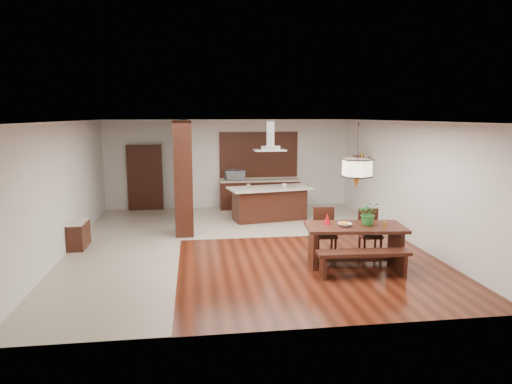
{
  "coord_description": "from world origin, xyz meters",
  "views": [
    {
      "loc": [
        -1.14,
        -10.48,
        3.03
      ],
      "look_at": [
        0.3,
        0.0,
        1.25
      ],
      "focal_mm": 32.0,
      "sensor_mm": 36.0,
      "label": 1
    }
  ],
  "objects": [
    {
      "name": "range_hood",
      "position": [
        1.03,
        2.41,
        2.46
      ],
      "size": [
        0.9,
        0.55,
        0.87
      ],
      "primitive_type": null,
      "color": "silver",
      "rests_on": "room_shell"
    },
    {
      "name": "shelf_lower",
      "position": [
        3.87,
        2.6,
        1.4
      ],
      "size": [
        0.26,
        0.9,
        0.04
      ],
      "primitive_type": "cube",
      "color": "black",
      "rests_on": "room_shell"
    },
    {
      "name": "hallway_console",
      "position": [
        -3.81,
        0.2,
        0.32
      ],
      "size": [
        0.37,
        0.88,
        0.63
      ],
      "primitive_type": "cube",
      "color": "black",
      "rests_on": "ground"
    },
    {
      "name": "kitchen_window",
      "position": [
        1.0,
        4.46,
        1.75
      ],
      "size": [
        2.6,
        0.08,
        1.5
      ],
      "primitive_type": "cube",
      "color": "brown",
      "rests_on": "room_shell"
    },
    {
      "name": "tile_kitchen",
      "position": [
        1.25,
        2.5,
        0.01
      ],
      "size": [
        5.5,
        4.0,
        0.01
      ],
      "primitive_type": "cube",
      "color": "#BAB09B",
      "rests_on": "ground"
    },
    {
      "name": "kitchen_island",
      "position": [
        1.03,
        2.4,
        0.5
      ],
      "size": [
        2.51,
        1.44,
        0.98
      ],
      "rotation": [
        0.0,
        0.0,
        0.18
      ],
      "color": "black",
      "rests_on": "ground"
    },
    {
      "name": "partition_pier",
      "position": [
        -1.4,
        1.2,
        1.45
      ],
      "size": [
        0.45,
        1.0,
        2.9
      ],
      "primitive_type": "cube",
      "color": "black",
      "rests_on": "ground"
    },
    {
      "name": "microwave",
      "position": [
        0.18,
        4.2,
        1.11
      ],
      "size": [
        0.67,
        0.53,
        0.33
      ],
      "primitive_type": "imported",
      "rotation": [
        0.0,
        0.0,
        0.23
      ],
      "color": "silver",
      "rests_on": "rear_counter"
    },
    {
      "name": "rear_counter",
      "position": [
        1.0,
        4.2,
        0.48
      ],
      "size": [
        2.6,
        0.62,
        0.95
      ],
      "color": "black",
      "rests_on": "ground"
    },
    {
      "name": "dining_chair_left",
      "position": [
        1.66,
        -1.17,
        0.52
      ],
      "size": [
        0.49,
        0.49,
        1.04
      ],
      "primitive_type": null,
      "rotation": [
        0.0,
        0.0,
        -0.08
      ],
      "color": "black",
      "rests_on": "ground"
    },
    {
      "name": "hallway_doorway",
      "position": [
        -2.7,
        4.4,
        1.05
      ],
      "size": [
        1.1,
        0.2,
        2.1
      ],
      "primitive_type": "cube",
      "color": "black",
      "rests_on": "ground"
    },
    {
      "name": "shelf_upper",
      "position": [
        3.87,
        2.6,
        1.8
      ],
      "size": [
        0.26,
        0.9,
        0.04
      ],
      "primitive_type": "cube",
      "color": "black",
      "rests_on": "room_shell"
    },
    {
      "name": "island_cup",
      "position": [
        1.45,
        2.34,
        1.03
      ],
      "size": [
        0.16,
        0.16,
        0.1
      ],
      "primitive_type": "imported",
      "rotation": [
        0.0,
        0.0,
        -0.2
      ],
      "color": "white",
      "rests_on": "kitchen_island"
    },
    {
      "name": "foliage_plant",
      "position": [
        2.37,
        -1.82,
        1.06
      ],
      "size": [
        0.51,
        0.47,
        0.48
      ],
      "primitive_type": "imported",
      "rotation": [
        0.0,
        0.0,
        -0.25
      ],
      "color": "#28782B",
      "rests_on": "dining_table"
    },
    {
      "name": "soffit_band",
      "position": [
        0.0,
        0.0,
        2.88
      ],
      "size": [
        8.0,
        9.0,
        0.02
      ],
      "primitive_type": "cube",
      "color": "#38190E",
      "rests_on": "room_shell"
    },
    {
      "name": "tile_hallway",
      "position": [
        -2.75,
        0.0,
        0.01
      ],
      "size": [
        2.5,
        9.0,
        0.01
      ],
      "primitive_type": "cube",
      "color": "#BAB09B",
      "rests_on": "ground"
    },
    {
      "name": "gold_ornament",
      "position": [
        2.64,
        -2.0,
        0.88
      ],
      "size": [
        0.1,
        0.1,
        0.11
      ],
      "primitive_type": "cylinder",
      "rotation": [
        0.0,
        0.0,
        -0.39
      ],
      "color": "gold",
      "rests_on": "dining_table"
    },
    {
      "name": "dining_table",
      "position": [
        2.08,
        -1.82,
        0.6
      ],
      "size": [
        2.07,
        1.2,
        0.82
      ],
      "rotation": [
        0.0,
        0.0,
        -0.11
      ],
      "color": "black",
      "rests_on": "ground"
    },
    {
      "name": "dining_bench",
      "position": [
        2.0,
        -2.53,
        0.25
      ],
      "size": [
        1.79,
        0.47,
        0.5
      ],
      "primitive_type": null,
      "rotation": [
        0.0,
        0.0,
        -0.05
      ],
      "color": "black",
      "rests_on": "ground"
    },
    {
      "name": "partition_stub",
      "position": [
        -1.4,
        3.3,
        1.45
      ],
      "size": [
        0.18,
        2.4,
        2.9
      ],
      "primitive_type": "cube",
      "color": "silver",
      "rests_on": "ground"
    },
    {
      "name": "pendant_lantern",
      "position": [
        2.08,
        -1.82,
        2.25
      ],
      "size": [
        0.64,
        0.64,
        1.31
      ],
      "primitive_type": null,
      "color": "beige",
      "rests_on": "room_shell"
    },
    {
      "name": "dining_chair_right",
      "position": [
        2.64,
        -1.28,
        0.5
      ],
      "size": [
        0.47,
        0.47,
        1.01
      ],
      "primitive_type": null,
      "rotation": [
        0.0,
        0.0,
        -0.06
      ],
      "color": "black",
      "rests_on": "ground"
    },
    {
      "name": "fruit_bowl",
      "position": [
        1.85,
        -1.86,
        0.86
      ],
      "size": [
        0.29,
        0.29,
        0.07
      ],
      "primitive_type": "imported",
      "rotation": [
        0.0,
        0.0,
        -0.08
      ],
      "color": "#BAB2A3",
      "rests_on": "dining_table"
    },
    {
      "name": "room_shell",
      "position": [
        0.0,
        0.0,
        2.06
      ],
      "size": [
        9.0,
        9.04,
        2.92
      ],
      "color": "#38140A",
      "rests_on": "ground"
    },
    {
      "name": "napkin_cone",
      "position": [
        1.55,
        -1.63,
        0.94
      ],
      "size": [
        0.15,
        0.15,
        0.23
      ],
      "primitive_type": "cone",
      "rotation": [
        0.0,
        0.0,
        -0.0
      ],
      "color": "#B30C14",
      "rests_on": "dining_table"
    }
  ]
}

